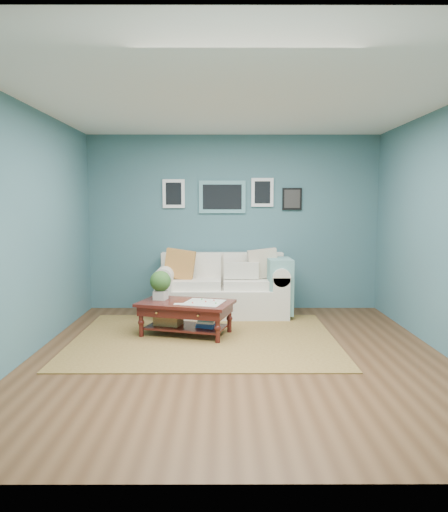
{
  "coord_description": "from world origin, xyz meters",
  "views": [
    {
      "loc": [
        -0.16,
        -5.28,
        1.65
      ],
      "look_at": [
        -0.15,
        1.0,
        0.99
      ],
      "focal_mm": 35.0,
      "sensor_mm": 36.0,
      "label": 1
    }
  ],
  "objects": [
    {
      "name": "coffee_table",
      "position": [
        -0.68,
        0.87,
        0.35
      ],
      "size": [
        1.28,
        0.96,
        0.8
      ],
      "rotation": [
        0.0,
        0.0,
        -0.29
      ],
      "color": "#35100A",
      "rests_on": "ground"
    },
    {
      "name": "room_shell",
      "position": [
        -0.0,
        0.06,
        1.36
      ],
      "size": [
        5.0,
        5.02,
        2.7
      ],
      "color": "brown",
      "rests_on": "ground"
    },
    {
      "name": "loveseat",
      "position": [
        -0.09,
        2.03,
        0.41
      ],
      "size": [
        1.96,
        0.89,
        1.01
      ],
      "color": "silver",
      "rests_on": "ground"
    },
    {
      "name": "area_rug",
      "position": [
        -0.39,
        0.67,
        0.01
      ],
      "size": [
        3.16,
        2.53,
        0.01
      ],
      "primitive_type": "cube",
      "color": "brown",
      "rests_on": "ground"
    }
  ]
}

